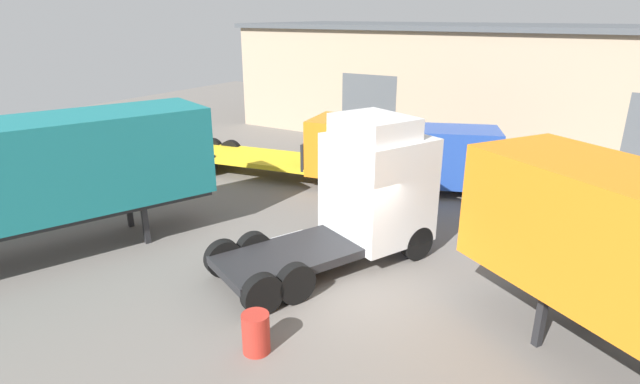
{
  "coord_description": "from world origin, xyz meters",
  "views": [
    {
      "loc": [
        5.05,
        -10.23,
        6.65
      ],
      "look_at": [
        -2.3,
        1.75,
        1.6
      ],
      "focal_mm": 28.0,
      "sensor_mm": 36.0,
      "label": 1
    }
  ],
  "objects_px": {
    "delivery_van_blue": "(437,157)",
    "flatbed_truck_orange": "(307,150)",
    "tractor_unit_white": "(365,192)",
    "oil_drum": "(256,333)"
  },
  "relations": [
    {
      "from": "flatbed_truck_orange",
      "to": "oil_drum",
      "type": "distance_m",
      "value": 11.47
    },
    {
      "from": "delivery_van_blue",
      "to": "flatbed_truck_orange",
      "type": "xyz_separation_m",
      "value": [
        -5.08,
        -1.45,
        -0.07
      ]
    },
    {
      "from": "tractor_unit_white",
      "to": "delivery_van_blue",
      "type": "height_order",
      "value": "tractor_unit_white"
    },
    {
      "from": "tractor_unit_white",
      "to": "oil_drum",
      "type": "distance_m",
      "value": 5.39
    },
    {
      "from": "oil_drum",
      "to": "delivery_van_blue",
      "type": "bearing_deg",
      "value": 91.13
    },
    {
      "from": "delivery_van_blue",
      "to": "flatbed_truck_orange",
      "type": "bearing_deg",
      "value": 174.08
    },
    {
      "from": "delivery_van_blue",
      "to": "flatbed_truck_orange",
      "type": "distance_m",
      "value": 5.29
    },
    {
      "from": "tractor_unit_white",
      "to": "delivery_van_blue",
      "type": "distance_m",
      "value": 6.41
    },
    {
      "from": "tractor_unit_white",
      "to": "delivery_van_blue",
      "type": "relative_size",
      "value": 1.23
    },
    {
      "from": "delivery_van_blue",
      "to": "oil_drum",
      "type": "height_order",
      "value": "delivery_van_blue"
    }
  ]
}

